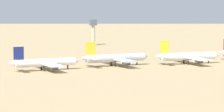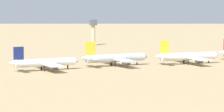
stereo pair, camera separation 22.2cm
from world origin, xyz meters
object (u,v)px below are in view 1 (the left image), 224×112
object	(u,v)px
parked_jet_yellow_4	(115,58)
parked_jet_yellow_5	(188,56)
parked_jet_navy_3	(45,63)
control_tower	(93,30)

from	to	relation	value
parked_jet_yellow_4	parked_jet_yellow_5	size ratio (longest dim) A/B	1.01
parked_jet_navy_3	parked_jet_yellow_4	distance (m)	40.32
parked_jet_yellow_5	control_tower	xyz separation A→B (m)	(-0.06, 154.42, 8.51)
control_tower	parked_jet_yellow_4	bearing A→B (deg)	-105.45
parked_jet_yellow_5	control_tower	distance (m)	154.66
parked_jet_navy_3	parked_jet_yellow_4	bearing A→B (deg)	2.91
parked_jet_yellow_5	control_tower	world-z (taller)	control_tower
parked_jet_yellow_4	parked_jet_navy_3	bearing A→B (deg)	-176.51
parked_jet_yellow_5	control_tower	bearing A→B (deg)	91.83
parked_jet_navy_3	control_tower	world-z (taller)	control_tower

